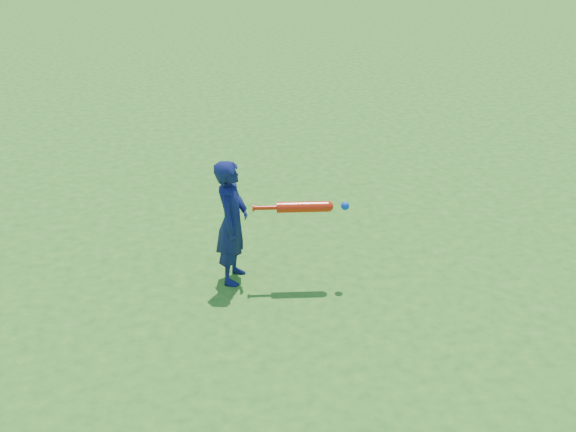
# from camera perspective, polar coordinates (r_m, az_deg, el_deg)

# --- Properties ---
(ground) EXTENTS (80.00, 80.00, 0.00)m
(ground) POSITION_cam_1_polar(r_m,az_deg,el_deg) (5.67, -0.71, -7.66)
(ground) COLOR #2B6E1A
(ground) RESTS_ON ground
(child) EXTENTS (0.40, 0.50, 1.17)m
(child) POSITION_cam_1_polar(r_m,az_deg,el_deg) (5.73, -5.00, -0.57)
(child) COLOR #10174B
(child) RESTS_ON ground
(bat_swing) EXTENTS (0.85, 0.16, 0.10)m
(bat_swing) POSITION_cam_1_polar(r_m,az_deg,el_deg) (5.62, 1.69, 0.82)
(bat_swing) COLOR red
(bat_swing) RESTS_ON ground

